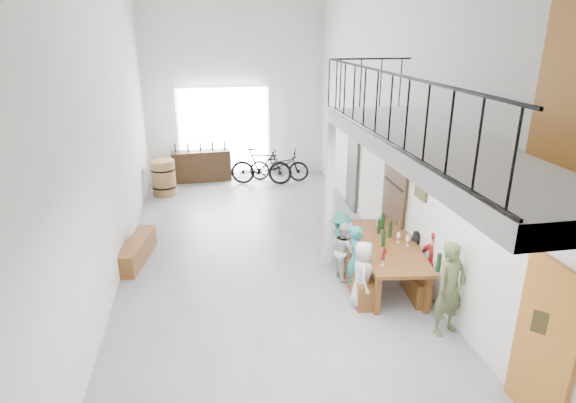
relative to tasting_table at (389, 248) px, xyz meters
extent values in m
plane|color=slate|center=(-2.20, 1.43, -0.71)|extent=(12.00, 12.00, 0.00)
plane|color=white|center=(-2.20, 7.43, 2.04)|extent=(5.50, 0.00, 5.50)
plane|color=white|center=(-2.20, -4.57, 2.04)|extent=(5.50, 0.00, 5.50)
plane|color=white|center=(-4.95, 1.43, 2.04)|extent=(0.00, 12.00, 12.00)
plane|color=white|center=(0.55, 1.43, 2.04)|extent=(0.00, 12.00, 12.00)
cube|color=white|center=(-2.60, 7.37, 0.69)|extent=(2.80, 0.08, 2.80)
cube|color=#90551A|center=(0.50, -3.47, 0.34)|extent=(0.06, 0.95, 2.10)
cube|color=#362211|center=(0.50, 1.13, 0.29)|extent=(0.06, 1.10, 2.00)
cube|color=#323C31|center=(0.50, 3.93, 0.29)|extent=(0.06, 0.80, 2.00)
cube|color=#90551A|center=(0.50, -3.07, 3.39)|extent=(0.06, 0.90, 1.95)
cube|color=#42391A|center=(0.52, 0.03, 1.19)|extent=(0.04, 0.45, 0.55)
cylinder|color=white|center=(0.51, 2.63, 1.69)|extent=(0.04, 0.28, 0.28)
cube|color=silver|center=(-0.20, -1.77, 2.29)|extent=(1.50, 5.60, 0.25)
cube|color=black|center=(-0.93, -1.77, 3.27)|extent=(0.03, 5.60, 0.03)
cube|color=black|center=(-0.93, -1.77, 2.44)|extent=(0.03, 5.60, 0.03)
cube|color=black|center=(-0.20, 1.01, 3.27)|extent=(1.50, 0.03, 0.03)
cube|color=silver|center=(-0.90, 0.98, 0.73)|extent=(0.14, 0.14, 2.88)
cube|color=brown|center=(0.00, 0.00, 0.05)|extent=(1.32, 2.55, 0.06)
cube|color=brown|center=(-0.56, -0.98, -0.34)|extent=(0.09, 0.09, 0.73)
cube|color=brown|center=(0.27, -1.10, -0.34)|extent=(0.09, 0.09, 0.73)
cube|color=brown|center=(-0.27, 1.10, -0.34)|extent=(0.09, 0.09, 0.73)
cube|color=brown|center=(0.56, 0.98, -0.34)|extent=(0.09, 0.09, 0.73)
cube|color=brown|center=(-0.61, 0.08, -0.47)|extent=(0.49, 2.03, 0.46)
cube|color=brown|center=(0.37, -0.03, -0.48)|extent=(0.47, 2.01, 0.46)
cylinder|color=black|center=(0.11, 0.29, 0.26)|extent=(0.07, 0.07, 0.35)
cylinder|color=black|center=(0.12, 0.70, 0.26)|extent=(0.07, 0.07, 0.35)
cylinder|color=black|center=(-0.15, -0.07, 0.26)|extent=(0.07, 0.07, 0.35)
cylinder|color=black|center=(-0.03, 0.49, 0.26)|extent=(0.07, 0.07, 0.35)
cube|color=brown|center=(-4.70, 1.74, -0.48)|extent=(0.65, 1.65, 0.45)
cylinder|color=brown|center=(-4.42, 5.91, -0.21)|extent=(0.67, 0.67, 1.00)
cylinder|color=black|center=(-4.42, 5.91, -0.46)|extent=(0.68, 0.68, 0.05)
cylinder|color=black|center=(-4.42, 5.91, 0.04)|extent=(0.68, 0.68, 0.05)
cube|color=#362211|center=(-3.35, 7.08, -0.23)|extent=(1.81, 0.60, 0.94)
cylinder|color=black|center=(-4.09, 6.99, 0.38)|extent=(0.06, 0.06, 0.28)
cylinder|color=black|center=(-3.72, 7.02, 0.38)|extent=(0.06, 0.06, 0.28)
cylinder|color=black|center=(-3.35, 7.06, 0.38)|extent=(0.06, 0.06, 0.28)
cylinder|color=black|center=(-2.98, 7.11, 0.38)|extent=(0.06, 0.06, 0.28)
cylinder|color=black|center=(-2.61, 7.11, 0.38)|extent=(0.06, 0.06, 0.28)
imported|color=beige|center=(-0.72, -0.65, -0.12)|extent=(0.51, 0.66, 1.18)
imported|color=#227371|center=(-0.70, -0.22, -0.06)|extent=(0.43, 0.54, 1.29)
imported|color=beige|center=(-0.75, 0.34, -0.15)|extent=(0.48, 0.58, 1.12)
imported|color=#227371|center=(-0.68, 0.84, -0.15)|extent=(0.59, 0.80, 1.11)
imported|color=red|center=(0.62, -0.54, -0.09)|extent=(0.54, 0.78, 1.24)
imported|color=black|center=(0.57, 0.03, -0.20)|extent=(0.39, 0.96, 1.01)
imported|color=beige|center=(0.62, 0.66, -0.12)|extent=(0.58, 0.68, 1.18)
imported|color=#4D5831|center=(0.33, -1.64, 0.06)|extent=(0.64, 0.53, 1.52)
imported|color=#1D521F|center=(0.25, 2.08, -0.50)|extent=(0.38, 0.33, 0.41)
imported|color=black|center=(-0.99, 6.67, -0.22)|extent=(1.94, 1.09, 0.97)
imported|color=black|center=(-1.57, 6.38, -0.15)|extent=(1.93, 0.96, 1.12)
camera|label=1|loc=(-3.22, -7.53, 3.80)|focal=30.00mm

